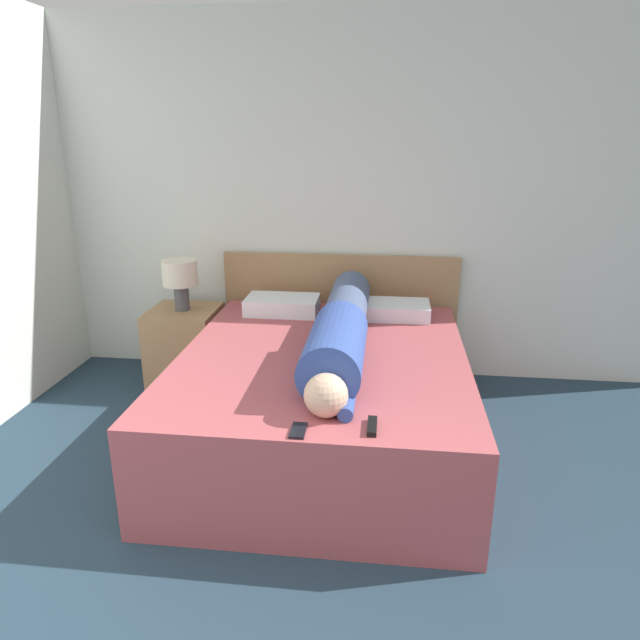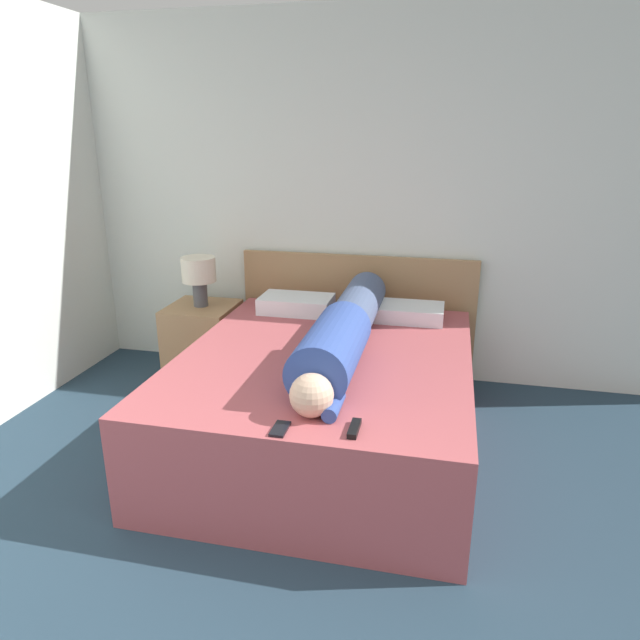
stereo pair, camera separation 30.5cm
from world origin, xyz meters
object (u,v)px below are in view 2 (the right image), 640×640
at_px(nightstand, 204,342).
at_px(person_lying, 344,331).
at_px(bed, 326,399).
at_px(tv_remote, 354,428).
at_px(pillow_second, 408,312).
at_px(cell_phone, 280,429).
at_px(pillow_near_headboard, 296,304).
at_px(table_lamp, 199,273).

distance_m(nightstand, person_lying, 1.47).
xyz_separation_m(bed, tv_remote, (0.31, -0.84, 0.30)).
xyz_separation_m(bed, pillow_second, (0.41, 0.73, 0.34)).
height_order(bed, tv_remote, tv_remote).
relative_size(nightstand, cell_phone, 4.36).
bearing_deg(person_lying, pillow_near_headboard, 123.35).
relative_size(pillow_second, cell_phone, 3.66).
height_order(nightstand, pillow_second, pillow_second).
height_order(nightstand, cell_phone, cell_phone).
bearing_deg(cell_phone, nightstand, 123.70).
xyz_separation_m(table_lamp, pillow_near_headboard, (0.73, -0.01, -0.18)).
bearing_deg(nightstand, bed, -34.01).
bearing_deg(pillow_second, table_lamp, 179.49).
bearing_deg(person_lying, cell_phone, -96.24).
height_order(tv_remote, cell_phone, tv_remote).
bearing_deg(bed, cell_phone, -90.11).
relative_size(nightstand, pillow_second, 1.19).
relative_size(bed, nightstand, 3.50).
distance_m(table_lamp, person_lying, 1.41).
bearing_deg(tv_remote, person_lying, 103.66).
relative_size(table_lamp, tv_remote, 2.43).
bearing_deg(cell_phone, table_lamp, 123.70).
xyz_separation_m(person_lying, tv_remote, (0.21, -0.86, -0.13)).
relative_size(bed, tv_remote, 13.22).
relative_size(pillow_second, tv_remote, 3.17).
distance_m(nightstand, pillow_near_headboard, 0.81).
distance_m(pillow_second, cell_phone, 1.69).
height_order(nightstand, pillow_near_headboard, pillow_near_headboard).
xyz_separation_m(nightstand, person_lying, (1.20, -0.73, 0.43)).
distance_m(nightstand, pillow_second, 1.55).
bearing_deg(nightstand, person_lying, -31.20).
bearing_deg(table_lamp, pillow_second, -0.51).
xyz_separation_m(bed, pillow_near_headboard, (-0.37, 0.73, 0.34)).
bearing_deg(pillow_near_headboard, tv_remote, -66.66).
bearing_deg(bed, table_lamp, 145.99).
distance_m(pillow_near_headboard, tv_remote, 1.71).
relative_size(bed, cell_phone, 15.26).
xyz_separation_m(pillow_second, cell_phone, (-0.41, -1.64, -0.04)).
bearing_deg(table_lamp, pillow_near_headboard, -1.06).
bearing_deg(nightstand, table_lamp, -90.00).
distance_m(bed, tv_remote, 0.95).
distance_m(pillow_near_headboard, pillow_second, 0.78).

